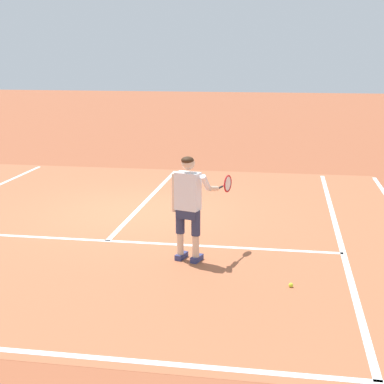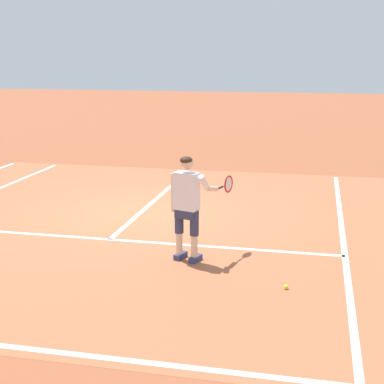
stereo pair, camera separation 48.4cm
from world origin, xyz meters
TOP-DOWN VIEW (x-y plane):
  - ground_plane at (0.00, 0.00)m, footprint 80.00×80.00m
  - court_inner_surface at (0.00, -0.77)m, footprint 10.98×10.75m
  - line_service at (0.00, -1.99)m, footprint 8.23×0.10m
  - line_centre_service at (0.00, 1.21)m, footprint 0.10×6.40m
  - line_singles_right at (4.12, -0.77)m, footprint 0.10×10.35m
  - tennis_player at (1.61, -2.73)m, footprint 0.89×1.03m
  - tennis_ball_near_feet at (3.24, -3.59)m, footprint 0.07×0.07m

SIDE VIEW (x-z plane):
  - ground_plane at x=0.00m, z-range 0.00..0.00m
  - court_inner_surface at x=0.00m, z-range 0.00..0.00m
  - line_service at x=0.00m, z-range 0.00..0.01m
  - line_centre_service at x=0.00m, z-range 0.00..0.01m
  - line_singles_right at x=4.12m, z-range 0.00..0.01m
  - tennis_ball_near_feet at x=3.24m, z-range 0.00..0.07m
  - tennis_player at x=1.61m, z-range 0.13..1.85m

